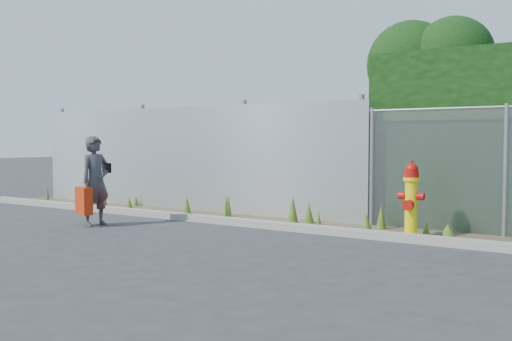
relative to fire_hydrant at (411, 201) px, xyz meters
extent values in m
plane|color=#323234|center=(-2.01, -2.18, -0.57)|extent=(80.00, 80.00, 0.00)
cube|color=gray|center=(-2.01, -0.38, -0.51)|extent=(16.00, 0.22, 0.12)
cube|color=#4C402B|center=(-2.01, 0.22, -0.56)|extent=(16.00, 1.20, 0.01)
cone|color=#3C5B1B|center=(-3.58, 0.84, -0.47)|extent=(0.14, 0.14, 0.20)
cone|color=#3C5B1B|center=(-0.68, -0.09, -0.40)|extent=(0.23, 0.23, 0.33)
cone|color=#3C5B1B|center=(-7.87, 0.58, -0.47)|extent=(0.16, 0.16, 0.20)
cone|color=#3C5B1B|center=(-6.79, 0.01, -0.36)|extent=(0.17, 0.17, 0.43)
cone|color=#3C5B1B|center=(-1.99, 0.45, -0.38)|extent=(0.20, 0.20, 0.37)
cone|color=#3C5B1B|center=(-6.49, 0.68, -0.45)|extent=(0.14, 0.14, 0.24)
cone|color=#3C5B1B|center=(-3.70, 0.36, -0.36)|extent=(0.14, 0.14, 0.42)
cone|color=#3C5B1B|center=(-3.35, -0.19, -0.31)|extent=(0.11, 0.11, 0.51)
cone|color=#3C5B1B|center=(-4.65, 0.27, -0.39)|extent=(0.18, 0.18, 0.35)
cone|color=#3C5B1B|center=(-4.14, 0.84, -0.31)|extent=(0.08, 0.08, 0.51)
cone|color=#3C5B1B|center=(-7.33, 0.33, -0.48)|extent=(0.22, 0.22, 0.18)
cone|color=#3C5B1B|center=(0.47, 0.35, -0.47)|extent=(0.24, 0.24, 0.20)
cone|color=#3C5B1B|center=(0.15, 0.29, -0.46)|extent=(0.13, 0.13, 0.22)
cone|color=#3C5B1B|center=(-2.05, -0.02, -0.30)|extent=(0.22, 0.22, 0.53)
cone|color=#3C5B1B|center=(-7.38, 0.21, -0.44)|extent=(0.22, 0.22, 0.26)
cone|color=#3C5B1B|center=(-6.29, 0.29, -0.44)|extent=(0.14, 0.14, 0.26)
cone|color=#3C5B1B|center=(-1.70, 0.27, -0.43)|extent=(0.09, 0.09, 0.28)
cone|color=#3C5B1B|center=(-9.33, 0.47, -0.39)|extent=(0.10, 0.10, 0.35)
cone|color=#3C5B1B|center=(-0.66, 0.51, -0.36)|extent=(0.17, 0.17, 0.43)
cube|color=silver|center=(-5.26, 0.82, 0.53)|extent=(8.50, 0.08, 2.20)
cylinder|color=gray|center=(-9.31, 0.94, 0.58)|extent=(0.10, 0.10, 2.30)
cylinder|color=gray|center=(-6.51, 0.94, 0.58)|extent=(0.10, 0.10, 2.30)
cylinder|color=gray|center=(-3.71, 0.94, 0.58)|extent=(0.10, 0.10, 2.30)
cylinder|color=gray|center=(-1.21, 0.94, 0.58)|extent=(0.10, 0.10, 2.30)
cylinder|color=gray|center=(-0.96, 0.82, 0.46)|extent=(0.07, 0.07, 2.05)
cylinder|color=gray|center=(1.19, 0.82, 0.46)|extent=(0.07, 0.07, 2.05)
sphere|color=black|center=(-0.67, 1.96, 2.32)|extent=(1.61, 1.61, 1.61)
sphere|color=black|center=(0.12, 1.84, 2.38)|extent=(1.42, 1.42, 1.42)
sphere|color=black|center=(0.72, 1.97, 1.76)|extent=(1.34, 1.34, 1.34)
cylinder|color=yellow|center=(0.00, 0.01, -0.54)|extent=(0.29, 0.29, 0.06)
cylinder|color=yellow|center=(0.00, 0.01, -0.13)|extent=(0.19, 0.19, 0.88)
cylinder|color=yellow|center=(0.00, 0.01, 0.33)|extent=(0.25, 0.25, 0.05)
cylinder|color=#B20F0A|center=(0.00, 0.01, 0.40)|extent=(0.22, 0.22, 0.10)
sphere|color=#B20F0A|center=(0.00, 0.01, 0.48)|extent=(0.20, 0.20, 0.20)
cylinder|color=#B20F0A|center=(0.00, 0.01, 0.58)|extent=(0.05, 0.05, 0.05)
cylinder|color=#B20F0A|center=(-0.14, 0.01, 0.07)|extent=(0.10, 0.11, 0.11)
cylinder|color=#B20F0A|center=(0.14, 0.01, 0.07)|extent=(0.10, 0.11, 0.11)
cylinder|color=#B20F0A|center=(0.00, -0.14, -0.05)|extent=(0.16, 0.12, 0.16)
imported|color=#0E5759|center=(-5.02, -1.76, 0.21)|extent=(0.42, 0.60, 1.56)
cube|color=#B2300A|center=(-5.11, -1.94, -0.12)|extent=(0.42, 0.16, 0.47)
cylinder|color=#B2300A|center=(-5.11, -1.94, 0.19)|extent=(0.20, 0.02, 0.02)
cube|color=black|center=(-4.99, -1.52, 0.43)|extent=(0.23, 0.10, 0.17)
camera|label=1|loc=(2.74, -8.52, 0.91)|focal=40.00mm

